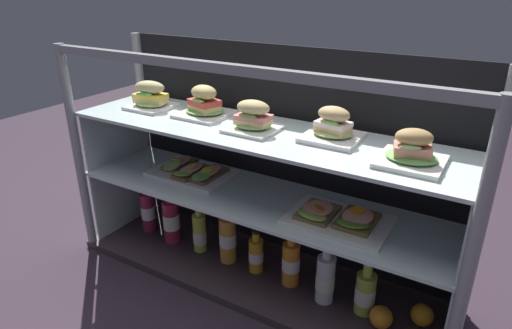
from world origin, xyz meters
The scene contains 24 objects.
ground_plane centered at (0.00, 0.00, -0.01)m, with size 6.00×6.00×0.02m, color #352833.
case_base_deck centered at (0.00, 0.00, 0.02)m, with size 1.53×0.43×0.03m, color #392C32.
case_frame centered at (0.00, 0.11, 0.50)m, with size 1.53×0.43×0.90m.
riser_lower_tier centered at (0.00, 0.00, 0.19)m, with size 1.46×0.35×0.32m.
shelf_lower_glass centered at (0.00, 0.00, 0.36)m, with size 1.48×0.37×0.01m, color silver.
riser_upper_tier centered at (0.00, 0.00, 0.50)m, with size 1.46×0.35×0.25m.
shelf_upper_glass centered at (0.00, 0.00, 0.63)m, with size 1.48×0.37×0.01m, color silver.
plated_roll_sandwich_left_of_center centered at (-0.52, 0.02, 0.68)m, with size 0.17×0.17×0.11m.
plated_roll_sandwich_mid_right centered at (-0.26, 0.05, 0.68)m, with size 0.19×0.19×0.12m.
plated_roll_sandwich_far_left centered at (-0.01, -0.01, 0.68)m, with size 0.17×0.17×0.11m.
plated_roll_sandwich_center centered at (0.27, 0.05, 0.67)m, with size 0.18×0.18×0.11m.
plated_roll_sandwich_far_right centered at (0.54, -0.03, 0.67)m, with size 0.18×0.18×0.11m.
open_sandwich_tray_right_of_center centered at (-0.33, 0.03, 0.39)m, with size 0.34×0.24×0.06m.
open_sandwich_tray_far_right centered at (0.33, -0.02, 0.39)m, with size 0.34×0.23×0.06m.
juice_bottle_back_left centered at (-0.59, 0.01, 0.13)m, with size 0.06×0.06×0.24m.
juice_bottle_front_second centered at (-0.43, -0.01, 0.14)m, with size 0.07×0.07×0.24m.
juice_bottle_back_right centered at (-0.28, 0.00, 0.12)m, with size 0.06×0.06×0.23m.
juice_bottle_back_center centered at (-0.14, 0.00, 0.14)m, with size 0.07×0.07×0.26m.
juice_bottle_front_left_end centered at (0.00, 0.00, 0.11)m, with size 0.06×0.06×0.19m.
juice_bottle_front_fourth centered at (0.16, 0.00, 0.13)m, with size 0.07×0.07×0.24m.
juice_bottle_near_post centered at (0.31, -0.02, 0.13)m, with size 0.07×0.07×0.23m.
juice_bottle_tucked_behind centered at (0.45, -0.01, 0.12)m, with size 0.07×0.07×0.21m.
orange_fruit_beside_bottles centered at (0.64, 0.03, 0.07)m, with size 0.08×0.08×0.08m, color orange.
orange_fruit_near_left_post centered at (0.52, -0.05, 0.07)m, with size 0.08×0.08×0.08m, color orange.
Camera 1 is at (0.76, -1.26, 1.13)m, focal length 30.68 mm.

